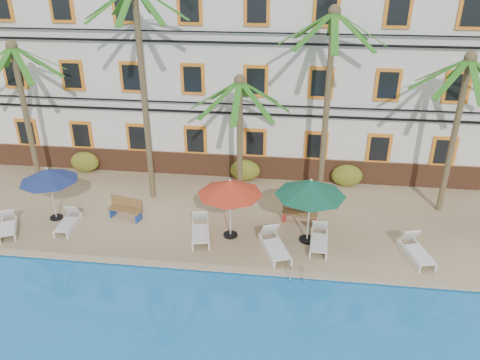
# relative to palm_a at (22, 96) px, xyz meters

# --- Properties ---
(ground) EXTENTS (100.00, 100.00, 0.00)m
(ground) POSITION_rel_palm_a_xyz_m (8.84, -4.58, -4.83)
(ground) COLOR #384C23
(ground) RESTS_ON ground
(pool_deck) EXTENTS (30.00, 12.00, 0.25)m
(pool_deck) POSITION_rel_palm_a_xyz_m (8.84, 0.42, -4.71)
(pool_deck) COLOR tan
(pool_deck) RESTS_ON ground
(pool_coping) EXTENTS (30.00, 0.35, 0.06)m
(pool_coping) POSITION_rel_palm_a_xyz_m (8.84, -5.48, -4.55)
(pool_coping) COLOR tan
(pool_coping) RESTS_ON pool_deck
(hotel_building) EXTENTS (25.40, 6.44, 10.22)m
(hotel_building) POSITION_rel_palm_a_xyz_m (8.84, 5.40, 0.54)
(hotel_building) COLOR silver
(hotel_building) RESTS_ON pool_deck
(palm_a) EXTENTS (4.28, 4.28, 7.06)m
(palm_a) POSITION_rel_palm_a_xyz_m (0.00, 0.00, 0.00)
(palm_a) COLOR brown
(palm_a) RESTS_ON pool_deck
(palm_b) EXTENTS (4.28, 4.28, 9.54)m
(palm_b) POSITION_rel_palm_a_xyz_m (5.78, -0.27, 1.42)
(palm_b) COLOR brown
(palm_b) RESTS_ON pool_deck
(palm_c) EXTENTS (4.28, 4.28, 5.82)m
(palm_c) POSITION_rel_palm_a_xyz_m (9.86, 0.14, -0.74)
(palm_c) COLOR brown
(palm_c) RESTS_ON pool_deck
(palm_d) EXTENTS (4.28, 4.28, 8.60)m
(palm_d) POSITION_rel_palm_a_xyz_m (13.56, 0.37, 0.89)
(palm_d) COLOR brown
(palm_d) RESTS_ON pool_deck
(palm_e) EXTENTS (4.28, 4.28, 6.99)m
(palm_e) POSITION_rel_palm_a_xyz_m (18.87, 0.09, -0.04)
(palm_e) COLOR brown
(palm_e) RESTS_ON pool_deck
(shrub_left) EXTENTS (1.50, 0.90, 1.10)m
(shrub_left) POSITION_rel_palm_a_xyz_m (1.47, 2.02, -4.03)
(shrub_left) COLOR #254F16
(shrub_left) RESTS_ON pool_deck
(shrub_mid) EXTENTS (1.50, 0.90, 1.10)m
(shrub_mid) POSITION_rel_palm_a_xyz_m (9.90, 2.02, -4.03)
(shrub_mid) COLOR #254F16
(shrub_mid) RESTS_ON pool_deck
(shrub_right) EXTENTS (1.50, 0.90, 1.10)m
(shrub_right) POSITION_rel_palm_a_xyz_m (14.93, 2.02, -4.03)
(shrub_right) COLOR #254F16
(shrub_right) RESTS_ON pool_deck
(umbrella_blue) EXTENTS (2.42, 2.42, 2.42)m
(umbrella_blue) POSITION_rel_palm_a_xyz_m (2.20, -2.77, -2.52)
(umbrella_blue) COLOR black
(umbrella_blue) RESTS_ON pool_deck
(umbrella_red) EXTENTS (2.58, 2.58, 2.58)m
(umbrella_red) POSITION_rel_palm_a_xyz_m (9.90, -3.21, -2.39)
(umbrella_red) COLOR black
(umbrella_red) RESTS_ON pool_deck
(umbrella_green) EXTENTS (2.74, 2.74, 2.74)m
(umbrella_green) POSITION_rel_palm_a_xyz_m (12.99, -3.17, -2.24)
(umbrella_green) COLOR black
(umbrella_green) RESTS_ON pool_deck
(lounger_a) EXTENTS (1.34, 1.79, 0.81)m
(lounger_a) POSITION_rel_palm_a_xyz_m (0.76, -4.02, -4.32)
(lounger_a) COLOR silver
(lounger_a) RESTS_ON pool_deck
(lounger_b) EXTENTS (0.69, 1.71, 0.79)m
(lounger_b) POSITION_rel_palm_a_xyz_m (3.08, -3.40, -4.33)
(lounger_b) COLOR silver
(lounger_b) RESTS_ON pool_deck
(lounger_c) EXTENTS (1.10, 2.06, 0.93)m
(lounger_c) POSITION_rel_palm_a_xyz_m (8.70, -3.43, -4.28)
(lounger_c) COLOR silver
(lounger_c) RESTS_ON pool_deck
(lounger_d) EXTENTS (1.41, 2.15, 0.96)m
(lounger_d) POSITION_rel_palm_a_xyz_m (11.73, -4.16, -4.27)
(lounger_d) COLOR silver
(lounger_d) RESTS_ON pool_deck
(lounger_e) EXTENTS (0.77, 1.89, 0.88)m
(lounger_e) POSITION_rel_palm_a_xyz_m (13.44, -3.50, -4.30)
(lounger_e) COLOR silver
(lounger_e) RESTS_ON pool_deck
(lounger_f) EXTENTS (1.14, 2.01, 0.90)m
(lounger_f) POSITION_rel_palm_a_xyz_m (17.05, -3.82, -4.29)
(lounger_f) COLOR silver
(lounger_f) RESTS_ON pool_deck
(bench_left) EXTENTS (1.57, 0.82, 0.93)m
(bench_left) POSITION_rel_palm_a_xyz_m (5.22, -2.31, -4.11)
(bench_left) COLOR olive
(bench_left) RESTS_ON pool_deck
(bench_right) EXTENTS (1.55, 0.68, 0.93)m
(bench_right) POSITION_rel_palm_a_xyz_m (12.69, -1.71, -4.11)
(bench_right) COLOR olive
(bench_right) RESTS_ON pool_deck
(pool_ladder) EXTENTS (0.54, 0.74, 0.74)m
(pool_ladder) POSITION_rel_palm_a_xyz_m (12.64, -5.58, -4.58)
(pool_ladder) COLOR silver
(pool_ladder) RESTS_ON ground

